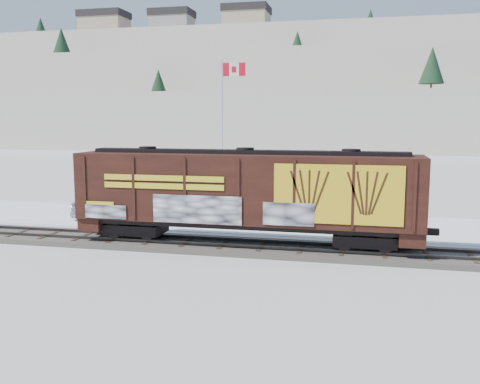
% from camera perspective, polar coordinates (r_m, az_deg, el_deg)
% --- Properties ---
extents(ground, '(500.00, 500.00, 0.00)m').
position_cam_1_polar(ground, '(28.51, -5.56, -5.80)').
color(ground, white).
rests_on(ground, ground).
extents(rail_track, '(50.00, 3.40, 0.43)m').
position_cam_1_polar(rail_track, '(28.47, -5.57, -5.51)').
color(rail_track, '#59544C').
rests_on(rail_track, ground).
extents(parking_strip, '(40.00, 8.00, 0.03)m').
position_cam_1_polar(parking_strip, '(35.53, -1.73, -3.00)').
color(parking_strip, white).
rests_on(parking_strip, ground).
extents(hillside, '(360.00, 110.00, 93.00)m').
position_cam_1_polar(hillside, '(166.45, 10.02, 10.41)').
color(hillside, white).
rests_on(hillside, ground).
extents(hopper_railcar, '(17.43, 3.06, 4.71)m').
position_cam_1_polar(hopper_railcar, '(27.12, 0.54, 0.08)').
color(hopper_railcar, black).
rests_on(hopper_railcar, rail_track).
extents(flagpole, '(2.30, 0.90, 11.08)m').
position_cam_1_polar(flagpole, '(41.68, -1.76, 4.23)').
color(flagpole, silver).
rests_on(flagpole, ground).
extents(car_silver, '(4.83, 3.42, 1.53)m').
position_cam_1_polar(car_silver, '(37.00, -14.15, -1.58)').
color(car_silver, silver).
rests_on(car_silver, parking_strip).
extents(car_white, '(4.52, 2.21, 1.43)m').
position_cam_1_polar(car_white, '(35.82, -3.43, -1.74)').
color(car_white, white).
rests_on(car_white, parking_strip).
extents(car_dark, '(4.73, 2.25, 1.33)m').
position_cam_1_polar(car_dark, '(34.96, 8.21, -2.13)').
color(car_dark, black).
rests_on(car_dark, parking_strip).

